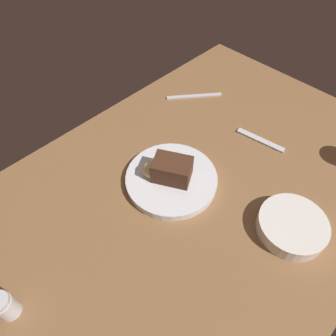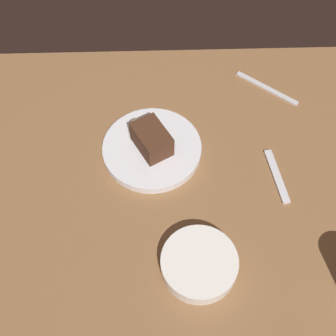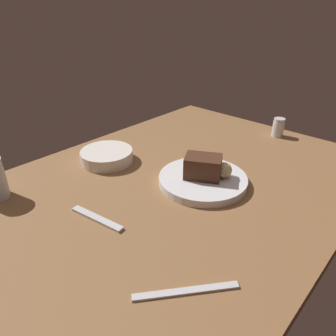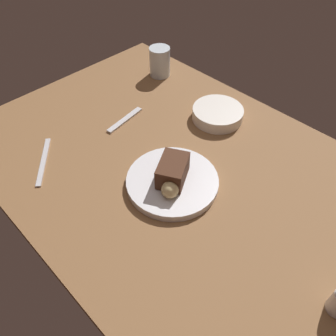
% 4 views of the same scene
% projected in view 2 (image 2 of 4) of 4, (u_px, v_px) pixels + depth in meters
% --- Properties ---
extents(dining_table, '(1.20, 0.84, 0.03)m').
position_uv_depth(dining_table, '(176.00, 174.00, 1.08)').
color(dining_table, brown).
rests_on(dining_table, ground).
extents(dessert_plate, '(0.24, 0.24, 0.02)m').
position_uv_depth(dessert_plate, '(152.00, 149.00, 1.09)').
color(dessert_plate, silver).
rests_on(dessert_plate, dining_table).
extents(chocolate_cake_slice, '(0.11, 0.12, 0.06)m').
position_uv_depth(chocolate_cake_slice, '(152.00, 139.00, 1.06)').
color(chocolate_cake_slice, '#472819').
rests_on(chocolate_cake_slice, dessert_plate).
extents(bread_roll, '(0.04, 0.04, 0.04)m').
position_uv_depth(bread_roll, '(138.00, 127.00, 1.09)').
color(bread_roll, '#DBC184').
rests_on(bread_roll, dessert_plate).
extents(side_bowl, '(0.16, 0.16, 0.04)m').
position_uv_depth(side_bowl, '(199.00, 264.00, 0.92)').
color(side_bowl, white).
rests_on(side_bowl, dining_table).
extents(dessert_spoon, '(0.04, 0.15, 0.01)m').
position_uv_depth(dessert_spoon, '(277.00, 176.00, 1.06)').
color(dessert_spoon, silver).
rests_on(dessert_spoon, dining_table).
extents(butter_knife, '(0.16, 0.13, 0.01)m').
position_uv_depth(butter_knife, '(267.00, 88.00, 1.21)').
color(butter_knife, silver).
rests_on(butter_knife, dining_table).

